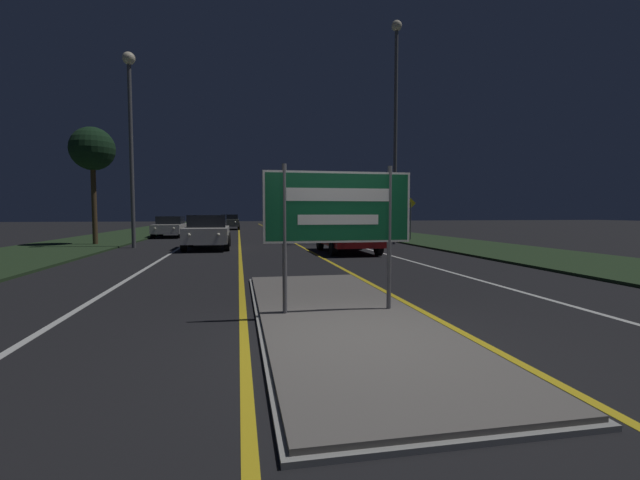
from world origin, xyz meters
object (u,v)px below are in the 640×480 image
(car_receding_0, at_px, (348,234))
(warning_sign, at_px, (411,215))
(car_approaching_0, at_px, (208,231))
(highway_sign, at_px, (338,212))
(streetlight_left_near, at_px, (130,117))
(car_receding_2, at_px, (323,223))
(car_receding_3, at_px, (300,221))
(car_approaching_1, at_px, (170,226))
(streetlight_right_near, at_px, (396,105))
(car_approaching_2, at_px, (230,221))
(car_receding_1, at_px, (345,226))

(car_receding_0, bearing_deg, warning_sign, 49.88)
(car_approaching_0, bearing_deg, car_receding_0, -27.89)
(highway_sign, bearing_deg, streetlight_left_near, 113.25)
(car_receding_2, xyz_separation_m, car_receding_3, (0.01, 13.89, -0.06))
(car_receding_3, height_order, car_approaching_0, car_approaching_0)
(car_approaching_0, xyz_separation_m, car_approaching_1, (-3.12, 10.13, -0.07))
(car_receding_0, height_order, car_approaching_0, car_approaching_0)
(streetlight_right_near, height_order, car_approaching_2, streetlight_right_near)
(streetlight_left_near, xyz_separation_m, car_receding_0, (9.20, -4.15, -5.24))
(streetlight_left_near, bearing_deg, car_receding_2, 51.27)
(car_receding_0, bearing_deg, car_receding_3, 85.19)
(car_approaching_0, xyz_separation_m, warning_sign, (11.22, 3.39, 0.72))
(car_approaching_1, bearing_deg, warning_sign, -25.16)
(streetlight_left_near, xyz_separation_m, warning_sign, (14.64, 2.30, -4.48))
(highway_sign, distance_m, car_receding_2, 30.16)
(streetlight_left_near, xyz_separation_m, streetlight_right_near, (12.77, -0.04, 1.13))
(car_receding_1, bearing_deg, car_receding_3, 89.78)
(car_receding_1, bearing_deg, car_approaching_1, 170.37)
(highway_sign, distance_m, streetlight_left_near, 16.57)
(car_receding_0, xyz_separation_m, car_approaching_1, (-8.90, 13.19, -0.03))
(warning_sign, bearing_deg, car_approaching_2, 118.81)
(car_approaching_2, bearing_deg, car_approaching_1, -106.13)
(warning_sign, bearing_deg, car_approaching_1, 154.84)
(car_receding_1, height_order, car_approaching_1, car_approaching_1)
(streetlight_left_near, height_order, car_receding_1, streetlight_left_near)
(car_receding_1, distance_m, warning_sign, 5.56)
(car_receding_2, distance_m, car_receding_3, 13.89)
(streetlight_right_near, relative_size, car_receding_2, 2.78)
(car_receding_3, bearing_deg, highway_sign, -97.42)
(car_receding_1, bearing_deg, streetlight_left_near, -149.27)
(highway_sign, xyz_separation_m, car_receding_1, (5.58, 21.76, -0.90))
(car_approaching_0, bearing_deg, car_receding_1, 43.92)
(streetlight_left_near, bearing_deg, car_approaching_0, -17.71)
(streetlight_left_near, relative_size, car_approaching_2, 2.02)
(highway_sign, bearing_deg, car_approaching_0, 102.01)
(streetlight_right_near, height_order, car_approaching_0, streetlight_right_near)
(highway_sign, relative_size, warning_sign, 0.96)
(highway_sign, height_order, warning_sign, warning_sign)
(car_approaching_1, relative_size, warning_sign, 1.97)
(car_receding_1, distance_m, car_approaching_2, 16.65)
(car_receding_3, bearing_deg, car_receding_0, -94.81)
(warning_sign, bearing_deg, highway_sign, -116.12)
(car_receding_0, height_order, car_receding_3, car_receding_0)
(highway_sign, bearing_deg, streetlight_right_near, 66.20)
(warning_sign, bearing_deg, streetlight_right_near, -128.62)
(car_receding_2, xyz_separation_m, car_approaching_1, (-11.67, -5.89, -0.03))
(car_receding_2, bearing_deg, car_approaching_1, -153.23)
(car_receding_1, relative_size, car_receding_3, 1.02)
(car_approaching_2, bearing_deg, car_receding_2, -40.29)
(car_receding_1, bearing_deg, car_approaching_2, 118.44)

